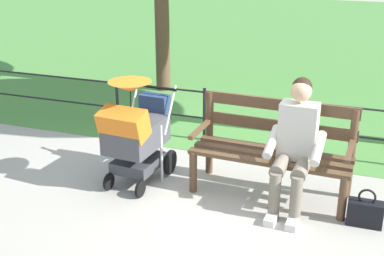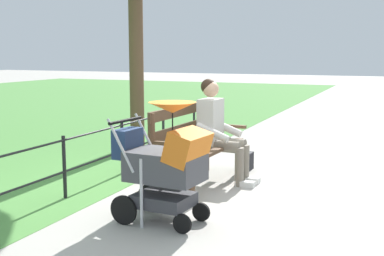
# 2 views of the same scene
# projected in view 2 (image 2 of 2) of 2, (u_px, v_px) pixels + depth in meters

# --- Properties ---
(ground_plane) EXTENTS (60.00, 60.00, 0.00)m
(ground_plane) POSITION_uv_depth(u_px,v_px,m) (188.00, 195.00, 5.73)
(ground_plane) COLOR #ADA89E
(park_bench) EXTENTS (1.62, 0.67, 0.96)m
(park_bench) POSITION_uv_depth(u_px,v_px,m) (194.00, 142.00, 6.13)
(park_bench) COLOR brown
(park_bench) RESTS_ON ground
(person_on_bench) EXTENTS (0.55, 0.74, 1.28)m
(person_on_bench) POSITION_uv_depth(u_px,v_px,m) (219.00, 128.00, 6.24)
(person_on_bench) COLOR slate
(person_on_bench) RESTS_ON ground
(stroller) EXTENTS (0.57, 0.92, 1.15)m
(stroller) POSITION_uv_depth(u_px,v_px,m) (166.00, 161.00, 4.73)
(stroller) COLOR black
(stroller) RESTS_ON ground
(handbag) EXTENTS (0.32, 0.14, 0.37)m
(handbag) POSITION_uv_depth(u_px,v_px,m) (246.00, 161.00, 6.91)
(handbag) COLOR black
(handbag) RESTS_ON ground
(park_fence) EXTENTS (8.74, 0.04, 0.70)m
(park_fence) POSITION_uv_depth(u_px,v_px,m) (117.00, 144.00, 6.58)
(park_fence) COLOR black
(park_fence) RESTS_ON ground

